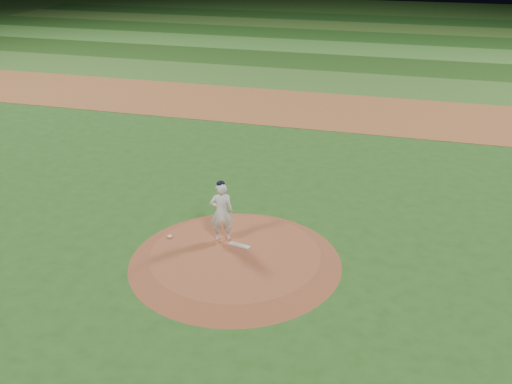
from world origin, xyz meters
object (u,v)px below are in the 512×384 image
Objects in this scene: pitching_rubber at (240,245)px; rosin_bag at (170,236)px; pitchers_mound at (235,257)px; pitcher_on_mound at (222,211)px.

rosin_bag is at bearing -165.99° from pitching_rubber.
pitchers_mound is 40.42× the size of rosin_bag.
pitching_rubber is at bearing 2.55° from rosin_bag.
pitchers_mound is 3.18× the size of pitcher_on_mound.
rosin_bag is at bearing 171.06° from pitchers_mound.
pitching_rubber is at bearing 90.29° from pitchers_mound.
pitching_rubber is at bearing -19.57° from pitcher_on_mound.
pitchers_mound is 1.99m from rosin_bag.
pitcher_on_mound is at bearing 11.29° from rosin_bag.
pitcher_on_mound reaches higher than pitchers_mound.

